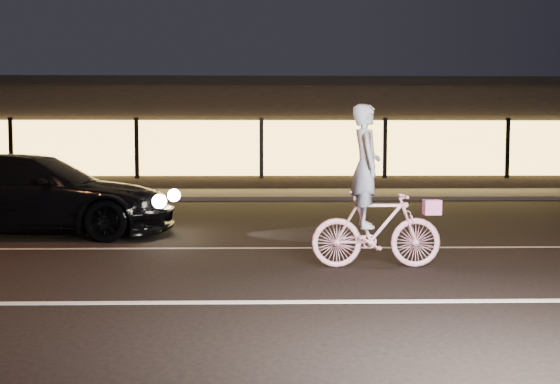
{
  "coord_description": "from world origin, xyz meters",
  "views": [
    {
      "loc": [
        0.18,
        -7.82,
        1.58
      ],
      "look_at": [
        0.36,
        0.6,
        1.0
      ],
      "focal_mm": 40.0,
      "sensor_mm": 36.0,
      "label": 1
    }
  ],
  "objects": [
    {
      "name": "cyclist",
      "position": [
        1.6,
        0.35,
        0.77
      ],
      "size": [
        1.72,
        0.59,
        2.17
      ],
      "rotation": [
        0.0,
        0.0,
        1.57
      ],
      "color": "#FF4978",
      "rests_on": "ground"
    },
    {
      "name": "lane_stripe_near",
      "position": [
        0.0,
        -1.5,
        0.0
      ],
      "size": [
        60.0,
        0.12,
        0.01
      ],
      "primitive_type": "cube",
      "color": "silver",
      "rests_on": "ground"
    },
    {
      "name": "sidewalk",
      "position": [
        0.0,
        13.0,
        0.06
      ],
      "size": [
        30.0,
        4.0,
        0.12
      ],
      "primitive_type": "cube",
      "color": "#383533",
      "rests_on": "ground"
    },
    {
      "name": "ground",
      "position": [
        0.0,
        0.0,
        0.0
      ],
      "size": [
        90.0,
        90.0,
        0.0
      ],
      "primitive_type": "plane",
      "color": "black",
      "rests_on": "ground"
    },
    {
      "name": "storefront",
      "position": [
        0.0,
        18.97,
        2.15
      ],
      "size": [
        25.4,
        8.42,
        4.2
      ],
      "color": "black",
      "rests_on": "ground"
    },
    {
      "name": "lane_stripe_far",
      "position": [
        0.0,
        2.0,
        0.0
      ],
      "size": [
        60.0,
        0.1,
        0.01
      ],
      "primitive_type": "cube",
      "color": "gray",
      "rests_on": "ground"
    },
    {
      "name": "sedan",
      "position": [
        -4.09,
        3.63,
        0.74
      ],
      "size": [
        5.2,
        2.26,
        1.49
      ],
      "rotation": [
        0.0,
        0.0,
        1.54
      ],
      "color": "black",
      "rests_on": "ground"
    }
  ]
}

